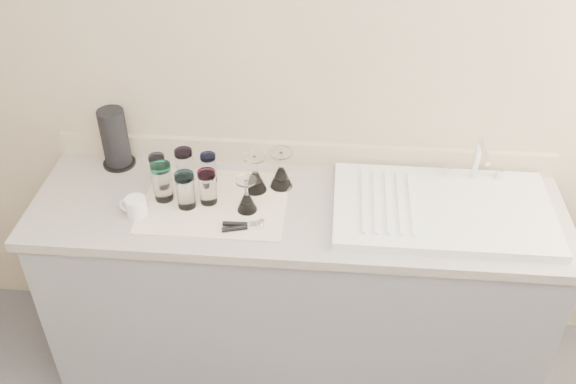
# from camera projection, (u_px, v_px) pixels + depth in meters

# --- Properties ---
(room_envelope) EXTENTS (3.54, 3.50, 2.52)m
(room_envelope) POSITION_uv_depth(u_px,v_px,m) (251.00, 336.00, 1.12)
(room_envelope) COLOR #515156
(room_envelope) RESTS_ON ground
(counter_unit) EXTENTS (2.06, 0.62, 0.90)m
(counter_unit) POSITION_uv_depth(u_px,v_px,m) (296.00, 288.00, 2.74)
(counter_unit) COLOR gray
(counter_unit) RESTS_ON ground
(sink_unit) EXTENTS (0.82, 0.50, 0.22)m
(sink_unit) POSITION_uv_depth(u_px,v_px,m) (443.00, 208.00, 2.42)
(sink_unit) COLOR white
(sink_unit) RESTS_ON counter_unit
(dish_towel) EXTENTS (0.55, 0.42, 0.01)m
(dish_towel) POSITION_uv_depth(u_px,v_px,m) (215.00, 202.00, 2.47)
(dish_towel) COLOR white
(dish_towel) RESTS_ON counter_unit
(tumbler_teal) EXTENTS (0.06, 0.06, 0.13)m
(tumbler_teal) POSITION_uv_depth(u_px,v_px,m) (158.00, 169.00, 2.53)
(tumbler_teal) COLOR white
(tumbler_teal) RESTS_ON dish_towel
(tumbler_cyan) EXTENTS (0.07, 0.07, 0.14)m
(tumbler_cyan) POSITION_uv_depth(u_px,v_px,m) (185.00, 166.00, 2.54)
(tumbler_cyan) COLOR white
(tumbler_cyan) RESTS_ON dish_towel
(tumbler_purple) EXTENTS (0.06, 0.06, 0.12)m
(tumbler_purple) POSITION_uv_depth(u_px,v_px,m) (209.00, 168.00, 2.54)
(tumbler_purple) COLOR white
(tumbler_purple) RESTS_ON dish_towel
(tumbler_magenta) EXTENTS (0.08, 0.08, 0.16)m
(tumbler_magenta) POSITION_uv_depth(u_px,v_px,m) (162.00, 182.00, 2.44)
(tumbler_magenta) COLOR white
(tumbler_magenta) RESTS_ON dish_towel
(tumbler_blue) EXTENTS (0.07, 0.07, 0.15)m
(tumbler_blue) POSITION_uv_depth(u_px,v_px,m) (186.00, 190.00, 2.41)
(tumbler_blue) COLOR white
(tumbler_blue) RESTS_ON dish_towel
(tumbler_lavender) EXTENTS (0.07, 0.07, 0.14)m
(tumbler_lavender) POSITION_uv_depth(u_px,v_px,m) (208.00, 187.00, 2.43)
(tumbler_lavender) COLOR white
(tumbler_lavender) RESTS_ON dish_towel
(goblet_back_left) EXTENTS (0.09, 0.09, 0.16)m
(goblet_back_left) POSITION_uv_depth(u_px,v_px,m) (255.00, 178.00, 2.50)
(goblet_back_left) COLOR white
(goblet_back_left) RESTS_ON dish_towel
(goblet_back_right) EXTENTS (0.09, 0.09, 0.16)m
(goblet_back_right) POSITION_uv_depth(u_px,v_px,m) (281.00, 174.00, 2.52)
(goblet_back_right) COLOR white
(goblet_back_right) RESTS_ON dish_towel
(goblet_front_left) EXTENTS (0.08, 0.08, 0.14)m
(goblet_front_left) POSITION_uv_depth(u_px,v_px,m) (247.00, 200.00, 2.41)
(goblet_front_left) COLOR white
(goblet_front_left) RESTS_ON dish_towel
(can_opener) EXTENTS (0.15, 0.07, 0.02)m
(can_opener) POSITION_uv_depth(u_px,v_px,m) (243.00, 226.00, 2.34)
(can_opener) COLOR silver
(can_opener) RESTS_ON dish_towel
(white_mug) EXTENTS (0.11, 0.09, 0.08)m
(white_mug) POSITION_uv_depth(u_px,v_px,m) (136.00, 207.00, 2.39)
(white_mug) COLOR white
(white_mug) RESTS_ON counter_unit
(paper_towel_roll) EXTENTS (0.14, 0.14, 0.25)m
(paper_towel_roll) POSITION_uv_depth(u_px,v_px,m) (115.00, 139.00, 2.61)
(paper_towel_roll) COLOR black
(paper_towel_roll) RESTS_ON counter_unit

